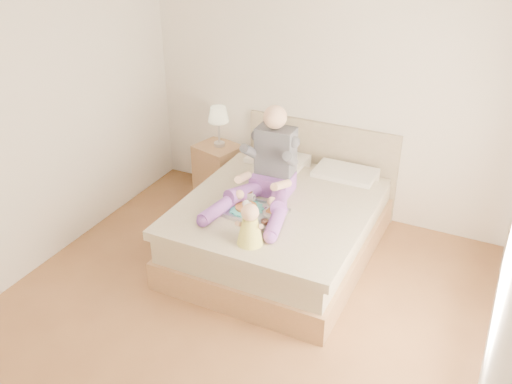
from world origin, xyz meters
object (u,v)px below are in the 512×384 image
at_px(nightstand, 218,168).
at_px(baby, 250,227).
at_px(bed, 284,222).
at_px(tray, 256,211).
at_px(adult, 268,173).

distance_m(nightstand, baby, 2.13).
bearing_deg(baby, nightstand, 113.70).
relative_size(bed, tray, 4.01).
xyz_separation_m(nightstand, tray, (1.09, -1.22, 0.36)).
relative_size(bed, baby, 5.88).
bearing_deg(tray, nightstand, 137.27).
relative_size(tray, baby, 1.47).
bearing_deg(adult, nightstand, 137.22).
height_order(nightstand, adult, adult).
distance_m(bed, baby, 0.97).
relative_size(adult, baby, 2.92).
bearing_deg(adult, baby, -77.88).
xyz_separation_m(adult, baby, (0.20, -0.76, -0.11)).
bearing_deg(adult, bed, 33.09).
distance_m(bed, nightstand, 1.43).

